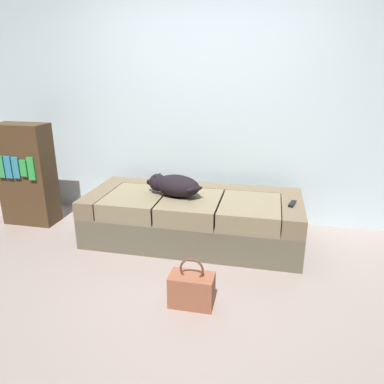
% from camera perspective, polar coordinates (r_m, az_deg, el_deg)
% --- Properties ---
extents(ground_plane, '(10.00, 10.00, 0.00)m').
position_cam_1_polar(ground_plane, '(2.84, -4.26, -16.16)').
color(ground_plane, gray).
extents(back_wall, '(6.40, 0.10, 2.80)m').
position_cam_1_polar(back_wall, '(3.97, 2.36, 15.56)').
color(back_wall, silver).
rests_on(back_wall, ground).
extents(couch, '(2.08, 0.90, 0.47)m').
position_cam_1_polar(couch, '(3.57, 0.18, -4.10)').
color(couch, brown).
rests_on(couch, ground).
extents(dog_dark, '(0.61, 0.36, 0.21)m').
position_cam_1_polar(dog_dark, '(3.45, -2.90, 1.10)').
color(dog_dark, black).
rests_on(dog_dark, couch).
extents(tv_remote, '(0.08, 0.16, 0.02)m').
position_cam_1_polar(tv_remote, '(3.36, 15.65, -1.81)').
color(tv_remote, black).
rests_on(tv_remote, couch).
extents(handbag, '(0.32, 0.18, 0.38)m').
position_cam_1_polar(handbag, '(2.68, -0.05, -15.21)').
color(handbag, '#95533A').
rests_on(handbag, ground).
extents(bookshelf, '(0.56, 0.30, 1.10)m').
position_cam_1_polar(bookshelf, '(4.28, -24.75, 2.55)').
color(bookshelf, '#4A331D').
rests_on(bookshelf, ground).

